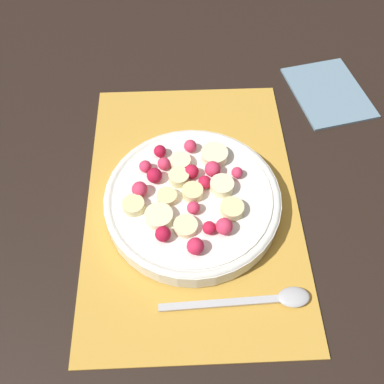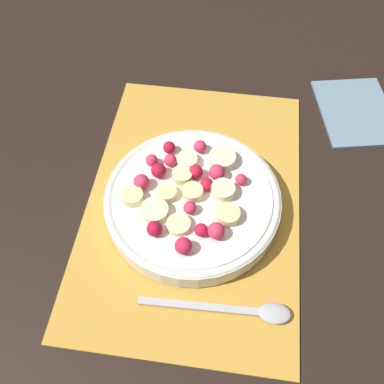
% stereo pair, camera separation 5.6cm
% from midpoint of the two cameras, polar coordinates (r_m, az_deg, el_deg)
% --- Properties ---
extents(ground_plane, '(3.00, 3.00, 0.00)m').
position_cam_midpoint_polar(ground_plane, '(0.60, -2.64, -1.32)').
color(ground_plane, black).
extents(placemat, '(0.44, 0.29, 0.01)m').
position_cam_midpoint_polar(placemat, '(0.60, -2.65, -1.16)').
color(placemat, gold).
rests_on(placemat, ground_plane).
extents(fruit_bowl, '(0.24, 0.24, 0.05)m').
position_cam_midpoint_polar(fruit_bowl, '(0.58, -2.83, -1.15)').
color(fruit_bowl, silver).
rests_on(fruit_bowl, placemat).
extents(spoon, '(0.03, 0.18, 0.01)m').
position_cam_midpoint_polar(spoon, '(0.53, 6.60, -14.30)').
color(spoon, '#B2B2B7').
rests_on(spoon, placemat).
extents(napkin, '(0.17, 0.14, 0.01)m').
position_cam_midpoint_polar(napkin, '(0.77, 15.75, 12.65)').
color(napkin, slate).
rests_on(napkin, ground_plane).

